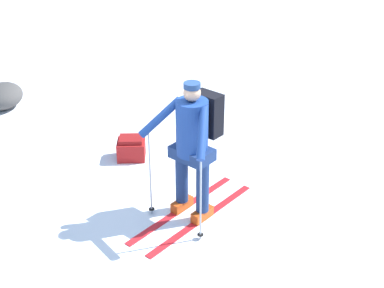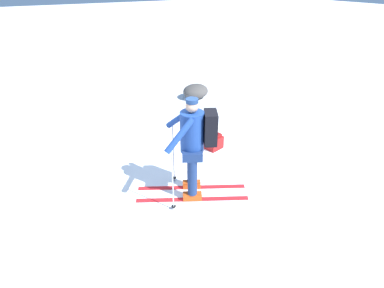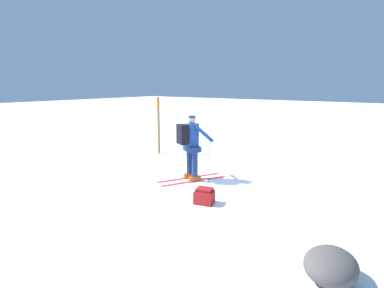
# 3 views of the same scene
# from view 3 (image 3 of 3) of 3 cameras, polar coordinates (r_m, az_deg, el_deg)

# --- Properties ---
(ground_plane) EXTENTS (80.00, 80.00, 0.00)m
(ground_plane) POSITION_cam_3_polar(r_m,az_deg,el_deg) (7.82, 3.64, -6.99)
(ground_plane) COLOR white
(skier) EXTENTS (1.81, 1.20, 1.68)m
(skier) POSITION_cam_3_polar(r_m,az_deg,el_deg) (7.63, -0.21, 0.20)
(skier) COLOR red
(skier) RESTS_ON ground_plane
(dropped_backpack) EXTENTS (0.41, 0.45, 0.33)m
(dropped_backpack) POSITION_cam_3_polar(r_m,az_deg,el_deg) (6.35, 2.37, -9.88)
(dropped_backpack) COLOR maroon
(dropped_backpack) RESTS_ON ground_plane
(trail_marker) EXTENTS (0.10, 0.10, 2.01)m
(trail_marker) POSITION_cam_3_polar(r_m,az_deg,el_deg) (10.66, -6.39, 4.31)
(trail_marker) COLOR olive
(trail_marker) RESTS_ON ground_plane
(rock_boulder) EXTENTS (0.76, 0.65, 0.42)m
(rock_boulder) POSITION_cam_3_polar(r_m,az_deg,el_deg) (4.42, 24.91, -20.28)
(rock_boulder) COLOR #474442
(rock_boulder) RESTS_ON ground_plane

